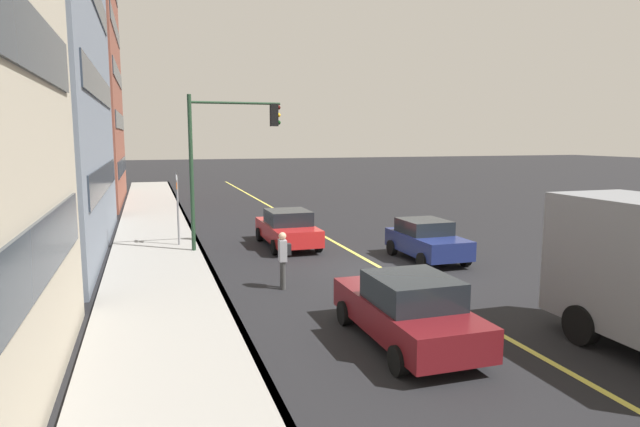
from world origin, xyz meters
TOP-DOWN VIEW (x-y plane):
  - ground at (0.00, 0.00)m, footprint 200.00×200.00m
  - sidewalk_slab at (0.00, 7.53)m, footprint 80.00×3.57m
  - curb_edge at (0.00, 5.82)m, footprint 80.00×0.16m
  - lane_stripe_center at (0.00, 0.00)m, footprint 80.00×0.16m
  - building_glass_right at (24.49, 15.79)m, footprint 14.38×12.64m
  - car_maroon at (-6.48, 2.37)m, footprint 4.60×2.02m
  - car_red at (5.06, 2.20)m, footprint 4.64×2.04m
  - car_navy at (0.93, -2.17)m, footprint 3.80×1.94m
  - pedestrian_with_backpack at (-1.26, 3.94)m, footprint 0.43×0.39m
  - traffic_light_mast at (4.71, 4.84)m, footprint 0.28×3.68m
  - street_sign_post at (6.05, 6.65)m, footprint 0.60×0.08m

SIDE VIEW (x-z plane):
  - ground at x=0.00m, z-range 0.00..0.00m
  - lane_stripe_center at x=0.00m, z-range 0.00..0.01m
  - sidewalk_slab at x=0.00m, z-range 0.00..0.15m
  - curb_edge at x=0.00m, z-range 0.00..0.15m
  - car_navy at x=0.93m, z-range 0.02..1.53m
  - car_red at x=5.06m, z-range 0.00..1.56m
  - car_maroon at x=-6.48m, z-range -0.01..1.60m
  - pedestrian_with_backpack at x=-1.26m, z-range 0.16..1.91m
  - street_sign_post at x=6.05m, z-range 0.27..3.45m
  - traffic_light_mast at x=4.71m, z-range 1.12..7.37m
  - building_glass_right at x=24.49m, z-range 0.00..21.06m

